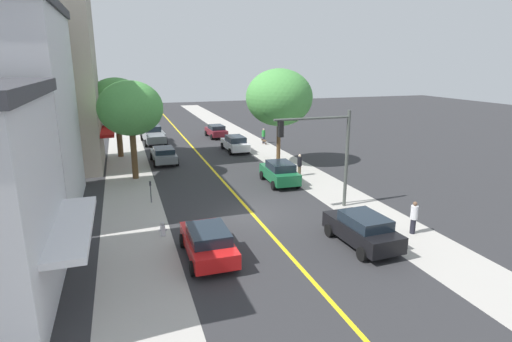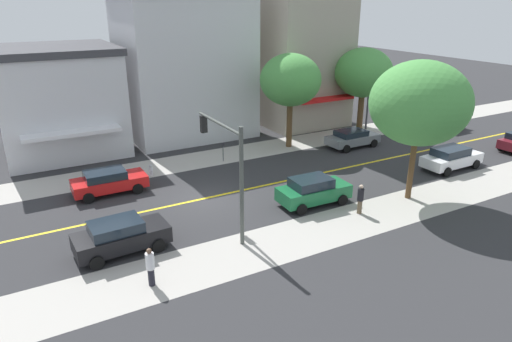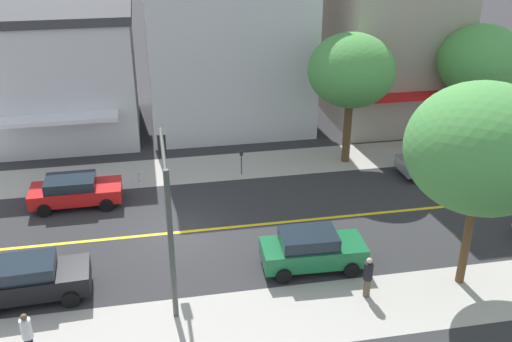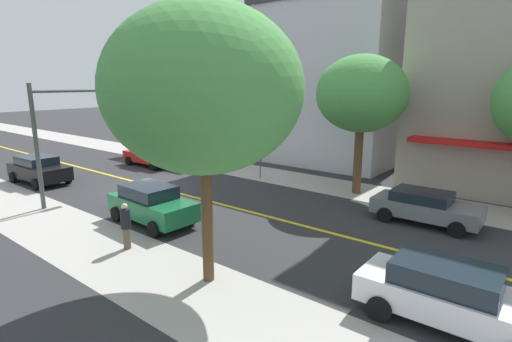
% 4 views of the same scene
% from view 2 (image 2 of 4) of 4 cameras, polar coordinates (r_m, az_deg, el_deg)
% --- Properties ---
extents(ground_plane, '(140.00, 140.00, 0.00)m').
position_cam_2_polar(ground_plane, '(27.20, -6.46, -3.44)').
color(ground_plane, '#2D2D30').
extents(sidewalk_left, '(3.48, 126.00, 0.01)m').
position_cam_2_polar(sidewalk_left, '(32.95, -10.94, 0.73)').
color(sidewalk_left, '#ADA8A0').
rests_on(sidewalk_left, ground).
extents(sidewalk_right, '(3.48, 126.00, 0.01)m').
position_cam_2_polar(sidewalk_right, '(21.93, 0.37, -9.64)').
color(sidewalk_right, '#ADA8A0').
rests_on(sidewalk_right, ground).
extents(road_centerline_stripe, '(0.20, 126.00, 0.00)m').
position_cam_2_polar(road_centerline_stripe, '(27.20, -6.46, -3.43)').
color(road_centerline_stripe, yellow).
rests_on(road_centerline_stripe, ground).
extents(brick_apartment_block, '(10.09, 8.66, 7.89)m').
position_cam_2_polar(brick_apartment_block, '(37.68, -23.39, 8.19)').
color(brick_apartment_block, silver).
rests_on(brick_apartment_block, ground).
extents(pale_office_building, '(8.74, 10.24, 11.72)m').
position_cam_2_polar(pale_office_building, '(39.60, -9.03, 12.99)').
color(pale_office_building, silver).
rests_on(pale_office_building, ground).
extents(tan_rowhouse, '(11.88, 7.64, 15.61)m').
position_cam_2_polar(tan_rowhouse, '(44.11, 4.21, 16.51)').
color(tan_rowhouse, '#A39989').
rests_on(tan_rowhouse, ground).
extents(street_tree_left_near, '(4.98, 4.98, 7.22)m').
position_cam_2_polar(street_tree_left_near, '(41.17, 13.34, 11.87)').
color(street_tree_left_near, brown).
rests_on(street_tree_left_near, ground).
extents(street_tree_right_corner, '(5.54, 5.54, 8.06)m').
position_cam_2_polar(street_tree_right_corner, '(26.92, 19.84, 7.98)').
color(street_tree_right_corner, brown).
rests_on(street_tree_right_corner, ground).
extents(street_tree_left_far, '(4.69, 4.69, 7.29)m').
position_cam_2_polar(street_tree_left_far, '(35.38, 4.35, 11.27)').
color(street_tree_left_far, brown).
rests_on(street_tree_left_far, ground).
extents(fire_hydrant, '(0.44, 0.24, 0.75)m').
position_cam_2_polar(fire_hydrant, '(31.21, -13.05, 0.13)').
color(fire_hydrant, silver).
rests_on(fire_hydrant, ground).
extents(parking_meter, '(0.12, 0.18, 1.39)m').
position_cam_2_polar(parking_meter, '(32.94, -4.16, 2.74)').
color(parking_meter, '#4C4C51').
rests_on(parking_meter, ground).
extents(traffic_light_mast, '(4.77, 0.32, 5.85)m').
position_cam_2_polar(traffic_light_mast, '(21.91, -3.64, 1.67)').
color(traffic_light_mast, '#474C47').
rests_on(traffic_light_mast, ground).
extents(street_lamp, '(0.70, 0.36, 6.77)m').
position_cam_2_polar(street_lamp, '(40.29, 14.02, 10.30)').
color(street_lamp, '#38383D').
rests_on(street_lamp, ground).
extents(red_sedan_left_curb, '(2.11, 4.34, 1.47)m').
position_cam_2_polar(red_sedan_left_curb, '(28.89, -17.99, -1.21)').
color(red_sedan_left_curb, red).
rests_on(red_sedan_left_curb, ground).
extents(grey_sedan_left_curb, '(2.13, 4.31, 1.38)m').
position_cam_2_polar(grey_sedan_left_curb, '(36.96, 11.97, 4.08)').
color(grey_sedan_left_curb, slate).
rests_on(grey_sedan_left_curb, ground).
extents(green_sedan_right_curb, '(2.14, 4.23, 1.63)m').
position_cam_2_polar(green_sedan_right_curb, '(26.20, 7.17, -2.44)').
color(green_sedan_right_curb, '#196638').
rests_on(green_sedan_right_curb, ground).
extents(black_sedan_right_curb, '(2.21, 4.36, 1.59)m').
position_cam_2_polar(black_sedan_right_curb, '(22.17, -16.61, -7.78)').
color(black_sedan_right_curb, black).
rests_on(black_sedan_right_curb, ground).
extents(white_sedan_right_curb, '(2.04, 4.51, 1.55)m').
position_cam_2_polar(white_sedan_right_curb, '(34.21, 23.26, 1.55)').
color(white_sedan_right_curb, silver).
rests_on(white_sedan_right_curb, ground).
extents(grey_pickup_truck, '(2.50, 5.99, 1.75)m').
position_cam_2_polar(grey_pickup_truck, '(43.92, 21.71, 5.90)').
color(grey_pickup_truck, slate).
rests_on(grey_pickup_truck, ground).
extents(pedestrian_black_shirt, '(0.35, 0.35, 1.71)m').
position_cam_2_polar(pedestrian_black_shirt, '(25.51, 12.94, -3.36)').
color(pedestrian_black_shirt, brown).
rests_on(pedestrian_black_shirt, ground).
extents(pedestrian_white_shirt, '(0.36, 0.36, 1.72)m').
position_cam_2_polar(pedestrian_white_shirt, '(19.43, -13.09, -11.52)').
color(pedestrian_white_shirt, black).
rests_on(pedestrian_white_shirt, ground).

